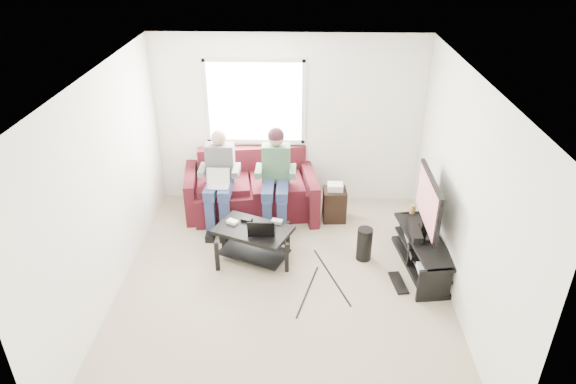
{
  "coord_description": "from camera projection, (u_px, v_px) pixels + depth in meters",
  "views": [
    {
      "loc": [
        0.22,
        -5.0,
        4.02
      ],
      "look_at": [
        0.04,
        0.6,
        0.99
      ],
      "focal_mm": 32.0,
      "sensor_mm": 36.0,
      "label": 1
    }
  ],
  "objects": [
    {
      "name": "wall_right",
      "position": [
        464.0,
        196.0,
        5.64
      ],
      "size": [
        0.0,
        4.5,
        4.5
      ],
      "primitive_type": "plane",
      "rotation": [
        1.57,
        0.0,
        -1.57
      ],
      "color": "white",
      "rests_on": "floor"
    },
    {
      "name": "window",
      "position": [
        255.0,
        102.0,
        7.53
      ],
      "size": [
        1.48,
        0.04,
        1.28
      ],
      "color": "white",
      "rests_on": "wall_back"
    },
    {
      "name": "end_table",
      "position": [
        334.0,
        203.0,
        7.58
      ],
      "size": [
        0.33,
        0.33,
        0.59
      ],
      "color": "black",
      "rests_on": "floor"
    },
    {
      "name": "console_grey",
      "position": [
        419.0,
        237.0,
        6.77
      ],
      "size": [
        0.34,
        0.26,
        0.08
      ],
      "primitive_type": "cube",
      "color": "gray",
      "rests_on": "tv_stand"
    },
    {
      "name": "tv_stand",
      "position": [
        423.0,
        255.0,
        6.55
      ],
      "size": [
        0.58,
        1.39,
        0.44
      ],
      "color": "black",
      "rests_on": "floor"
    },
    {
      "name": "controller_b",
      "position": [
        247.0,
        220.0,
        6.74
      ],
      "size": [
        0.16,
        0.13,
        0.04
      ],
      "primitive_type": "cube",
      "rotation": [
        0.0,
        0.0,
        -0.34
      ],
      "color": "black",
      "rests_on": "coffee_table"
    },
    {
      "name": "person_right",
      "position": [
        276.0,
        172.0,
        7.23
      ],
      "size": [
        0.4,
        0.71,
        1.43
      ],
      "color": "navy",
      "rests_on": "sofa"
    },
    {
      "name": "coffee_table",
      "position": [
        253.0,
        236.0,
        6.65
      ],
      "size": [
        1.1,
        0.91,
        0.47
      ],
      "color": "black",
      "rests_on": "floor"
    },
    {
      "name": "laptop_black",
      "position": [
        262.0,
        224.0,
        6.46
      ],
      "size": [
        0.41,
        0.36,
        0.24
      ],
      "primitive_type": null,
      "rotation": [
        0.0,
        0.0,
        -0.43
      ],
      "color": "black",
      "rests_on": "coffee_table"
    },
    {
      "name": "console_black",
      "position": [
        424.0,
        252.0,
        6.47
      ],
      "size": [
        0.38,
        0.3,
        0.07
      ],
      "primitive_type": "cube",
      "color": "black",
      "rests_on": "tv_stand"
    },
    {
      "name": "console_white",
      "position": [
        430.0,
        269.0,
        6.16
      ],
      "size": [
        0.3,
        0.22,
        0.06
      ],
      "primitive_type": "cube",
      "color": "silver",
      "rests_on": "tv_stand"
    },
    {
      "name": "controller_a",
      "position": [
        232.0,
        222.0,
        6.69
      ],
      "size": [
        0.17,
        0.15,
        0.04
      ],
      "primitive_type": "cube",
      "rotation": [
        0.0,
        0.0,
        -0.52
      ],
      "color": "silver",
      "rests_on": "coffee_table"
    },
    {
      "name": "tv",
      "position": [
        428.0,
        203.0,
        6.3
      ],
      "size": [
        0.12,
        1.1,
        0.81
      ],
      "color": "black",
      "rests_on": "tv_stand"
    },
    {
      "name": "soundbar",
      "position": [
        415.0,
        231.0,
        6.5
      ],
      "size": [
        0.12,
        0.5,
        0.1
      ],
      "primitive_type": "cube",
      "color": "black",
      "rests_on": "tv_stand"
    },
    {
      "name": "ceiling",
      "position": [
        282.0,
        78.0,
        5.08
      ],
      "size": [
        4.5,
        4.5,
        0.0
      ],
      "primitive_type": "plane",
      "rotation": [
        3.14,
        0.0,
        0.0
      ],
      "color": "white",
      "rests_on": "wall_back"
    },
    {
      "name": "controller_c",
      "position": [
        277.0,
        221.0,
        6.7
      ],
      "size": [
        0.16,
        0.12,
        0.04
      ],
      "primitive_type": "cube",
      "rotation": [
        0.0,
        0.0,
        -0.27
      ],
      "color": "gray",
      "rests_on": "coffee_table"
    },
    {
      "name": "drink_cup",
      "position": [
        413.0,
        209.0,
        6.96
      ],
      "size": [
        0.08,
        0.08,
        0.12
      ],
      "primitive_type": "cylinder",
      "color": "#A27B46",
      "rests_on": "tv_stand"
    },
    {
      "name": "wall_back",
      "position": [
        289.0,
        121.0,
        7.67
      ],
      "size": [
        4.5,
        0.0,
        4.5
      ],
      "primitive_type": "plane",
      "rotation": [
        1.57,
        0.0,
        0.0
      ],
      "color": "white",
      "rests_on": "floor"
    },
    {
      "name": "wall_front",
      "position": [
        270.0,
        341.0,
        3.72
      ],
      "size": [
        4.5,
        0.0,
        4.5
      ],
      "primitive_type": "plane",
      "rotation": [
        -1.57,
        0.0,
        0.0
      ],
      "color": "white",
      "rests_on": "floor"
    },
    {
      "name": "person_left",
      "position": [
        219.0,
        176.0,
        7.26
      ],
      "size": [
        0.4,
        0.7,
        1.38
      ],
      "color": "navy",
      "rests_on": "sofa"
    },
    {
      "name": "sofa",
      "position": [
        251.0,
        191.0,
        7.77
      ],
      "size": [
        2.09,
        1.16,
        0.92
      ],
      "color": "#4F1324",
      "rests_on": "floor"
    },
    {
      "name": "wall_left",
      "position": [
        105.0,
        190.0,
        5.75
      ],
      "size": [
        0.0,
        4.5,
        4.5
      ],
      "primitive_type": "plane",
      "rotation": [
        1.57,
        0.0,
        1.57
      ],
      "color": "white",
      "rests_on": "floor"
    },
    {
      "name": "subwoofer",
      "position": [
        364.0,
        244.0,
        6.71
      ],
      "size": [
        0.2,
        0.2,
        0.45
      ],
      "primitive_type": "cylinder",
      "color": "black",
      "rests_on": "floor"
    },
    {
      "name": "laptop_silver",
      "position": [
        218.0,
        182.0,
        7.11
      ],
      "size": [
        0.36,
        0.28,
        0.24
      ],
      "primitive_type": null,
      "rotation": [
        0.0,
        0.0,
        0.2
      ],
      "color": "silver",
      "rests_on": "person_left"
    },
    {
      "name": "keyboard_floor",
      "position": [
        398.0,
        283.0,
        6.34
      ],
      "size": [
        0.2,
        0.44,
        0.02
      ],
      "primitive_type": "cube",
      "rotation": [
        0.0,
        0.0,
        0.15
      ],
      "color": "black",
      "rests_on": "floor"
    },
    {
      "name": "floor",
      "position": [
        283.0,
        286.0,
        6.31
      ],
      "size": [
        4.5,
        4.5,
        0.0
      ],
      "primitive_type": "plane",
      "color": "tan",
      "rests_on": "ground"
    }
  ]
}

